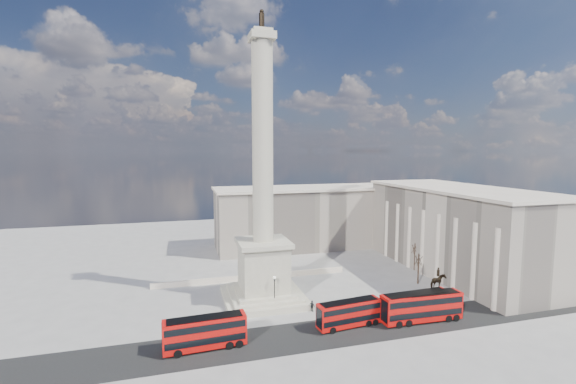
% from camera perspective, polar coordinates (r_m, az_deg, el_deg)
% --- Properties ---
extents(ground, '(180.00, 180.00, 0.00)m').
position_cam_1_polar(ground, '(67.17, -2.69, -17.15)').
color(ground, '#9A9792').
rests_on(ground, ground).
extents(asphalt_road, '(120.00, 9.00, 0.01)m').
position_cam_1_polar(asphalt_road, '(59.75, 4.61, -20.24)').
color(asphalt_road, black).
rests_on(asphalt_road, ground).
extents(nelsons_column, '(14.00, 14.00, 49.85)m').
position_cam_1_polar(nelsons_column, '(67.98, -3.70, -5.44)').
color(nelsons_column, beige).
rests_on(nelsons_column, ground).
extents(balustrade_wall, '(40.00, 0.60, 1.10)m').
position_cam_1_polar(balustrade_wall, '(81.63, -5.28, -12.47)').
color(balustrade_wall, beige).
rests_on(balustrade_wall, ground).
extents(building_east, '(19.00, 46.00, 18.60)m').
position_cam_1_polar(building_east, '(93.12, 23.92, -5.07)').
color(building_east, '#C2B39F').
rests_on(building_east, ground).
extents(building_northeast, '(51.00, 17.00, 16.60)m').
position_cam_1_polar(building_northeast, '(107.26, 2.91, -3.67)').
color(building_northeast, '#C2B39F').
rests_on(building_northeast, ground).
extents(red_bus_a, '(11.06, 3.12, 4.44)m').
position_cam_1_polar(red_bus_a, '(55.91, -12.11, -19.66)').
color(red_bus_a, red).
rests_on(red_bus_a, ground).
extents(red_bus_b, '(10.20, 3.34, 4.06)m').
position_cam_1_polar(red_bus_b, '(61.51, 9.07, -17.32)').
color(red_bus_b, red).
rests_on(red_bus_b, ground).
extents(red_bus_c, '(11.50, 3.11, 4.62)m').
position_cam_1_polar(red_bus_c, '(65.52, 18.44, -15.78)').
color(red_bus_c, red).
rests_on(red_bus_c, ground).
extents(red_bus_d, '(11.36, 3.02, 4.57)m').
position_cam_1_polar(red_bus_d, '(66.19, 19.88, -15.63)').
color(red_bus_d, red).
rests_on(red_bus_d, ground).
extents(victorian_lamp, '(0.50, 0.50, 5.79)m').
position_cam_1_polar(victorian_lamp, '(66.22, -2.02, -14.31)').
color(victorian_lamp, black).
rests_on(victorian_lamp, ground).
extents(equestrian_statue, '(3.52, 2.64, 7.46)m').
position_cam_1_polar(equestrian_statue, '(70.37, 21.23, -14.22)').
color(equestrian_statue, beige).
rests_on(equestrian_statue, ground).
extents(bare_tree_near, '(1.69, 1.69, 7.37)m').
position_cam_1_polar(bare_tree_near, '(84.78, 24.93, -8.61)').
color(bare_tree_near, '#332319').
rests_on(bare_tree_near, ground).
extents(bare_tree_mid, '(1.70, 1.70, 6.43)m').
position_cam_1_polar(bare_tree_mid, '(82.06, 18.79, -9.38)').
color(bare_tree_mid, '#332319').
rests_on(bare_tree_mid, ground).
extents(bare_tree_far, '(1.58, 1.58, 6.45)m').
position_cam_1_polar(bare_tree_far, '(90.76, 18.30, -7.87)').
color(bare_tree_far, '#332319').
rests_on(bare_tree_far, ground).
extents(pedestrian_walking, '(0.67, 0.52, 1.60)m').
position_cam_1_polar(pedestrian_walking, '(72.64, 18.26, -14.94)').
color(pedestrian_walking, black).
rests_on(pedestrian_walking, ground).
extents(pedestrian_standing, '(1.10, 1.04, 1.80)m').
position_cam_1_polar(pedestrian_standing, '(77.05, 22.89, -13.80)').
color(pedestrian_standing, black).
rests_on(pedestrian_standing, ground).
extents(pedestrian_crossing, '(0.97, 1.17, 1.87)m').
position_cam_1_polar(pedestrian_crossing, '(66.55, 3.59, -16.51)').
color(pedestrian_crossing, black).
rests_on(pedestrian_crossing, ground).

